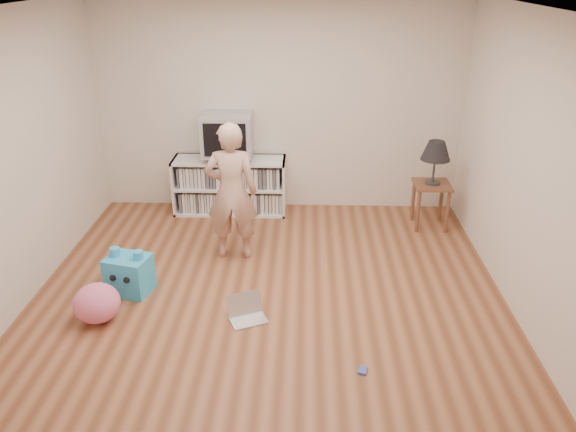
{
  "coord_description": "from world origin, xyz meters",
  "views": [
    {
      "loc": [
        0.34,
        -4.56,
        2.92
      ],
      "look_at": [
        0.18,
        0.4,
        0.67
      ],
      "focal_mm": 35.0,
      "sensor_mm": 36.0,
      "label": 1
    }
  ],
  "objects_px": {
    "side_table": "(431,194)",
    "person": "(232,192)",
    "crt_tv": "(228,134)",
    "plush_blue": "(129,274)",
    "plush_pink": "(97,303)",
    "laptop": "(246,312)",
    "dvd_deck": "(229,156)",
    "table_lamp": "(436,152)",
    "media_unit": "(230,185)"
  },
  "relations": [
    {
      "from": "laptop",
      "to": "plush_blue",
      "type": "bearing_deg",
      "value": 137.5
    },
    {
      "from": "media_unit",
      "to": "crt_tv",
      "type": "bearing_deg",
      "value": -90.0
    },
    {
      "from": "table_lamp",
      "to": "laptop",
      "type": "relative_size",
      "value": 1.32
    },
    {
      "from": "side_table",
      "to": "laptop",
      "type": "bearing_deg",
      "value": -135.1
    },
    {
      "from": "dvd_deck",
      "to": "crt_tv",
      "type": "relative_size",
      "value": 0.75
    },
    {
      "from": "media_unit",
      "to": "table_lamp",
      "type": "xyz_separation_m",
      "value": [
        2.44,
        -0.39,
        0.59
      ]
    },
    {
      "from": "side_table",
      "to": "media_unit",
      "type": "bearing_deg",
      "value": 171.03
    },
    {
      "from": "side_table",
      "to": "person",
      "type": "relative_size",
      "value": 0.37
    },
    {
      "from": "media_unit",
      "to": "plush_blue",
      "type": "bearing_deg",
      "value": -110.25
    },
    {
      "from": "media_unit",
      "to": "person",
      "type": "relative_size",
      "value": 0.94
    },
    {
      "from": "plush_pink",
      "to": "media_unit",
      "type": "bearing_deg",
      "value": 70.34
    },
    {
      "from": "dvd_deck",
      "to": "person",
      "type": "distance_m",
      "value": 1.21
    },
    {
      "from": "media_unit",
      "to": "side_table",
      "type": "bearing_deg",
      "value": -8.97
    },
    {
      "from": "table_lamp",
      "to": "person",
      "type": "xyz_separation_m",
      "value": [
        -2.26,
        -0.82,
        -0.2
      ]
    },
    {
      "from": "person",
      "to": "plush_pink",
      "type": "distance_m",
      "value": 1.74
    },
    {
      "from": "laptop",
      "to": "dvd_deck",
      "type": "bearing_deg",
      "value": 77.19
    },
    {
      "from": "side_table",
      "to": "table_lamp",
      "type": "bearing_deg",
      "value": 0.0
    },
    {
      "from": "side_table",
      "to": "plush_blue",
      "type": "bearing_deg",
      "value": -153.36
    },
    {
      "from": "crt_tv",
      "to": "dvd_deck",
      "type": "bearing_deg",
      "value": 90.0
    },
    {
      "from": "plush_pink",
      "to": "plush_blue",
      "type": "bearing_deg",
      "value": 72.82
    },
    {
      "from": "plush_blue",
      "to": "plush_pink",
      "type": "bearing_deg",
      "value": -93.09
    },
    {
      "from": "side_table",
      "to": "plush_blue",
      "type": "relative_size",
      "value": 1.2
    },
    {
      "from": "person",
      "to": "plush_pink",
      "type": "relative_size",
      "value": 3.62
    },
    {
      "from": "laptop",
      "to": "side_table",
      "type": "bearing_deg",
      "value": 21.62
    },
    {
      "from": "laptop",
      "to": "plush_pink",
      "type": "xyz_separation_m",
      "value": [
        -1.32,
        -0.08,
        0.11
      ]
    },
    {
      "from": "laptop",
      "to": "plush_pink",
      "type": "distance_m",
      "value": 1.32
    },
    {
      "from": "laptop",
      "to": "plush_blue",
      "type": "xyz_separation_m",
      "value": [
        -1.17,
        0.41,
        0.13
      ]
    },
    {
      "from": "table_lamp",
      "to": "person",
      "type": "height_order",
      "value": "person"
    },
    {
      "from": "plush_blue",
      "to": "media_unit",
      "type": "bearing_deg",
      "value": 83.84
    },
    {
      "from": "plush_pink",
      "to": "crt_tv",
      "type": "bearing_deg",
      "value": 70.2
    },
    {
      "from": "crt_tv",
      "to": "person",
      "type": "height_order",
      "value": "person"
    },
    {
      "from": "table_lamp",
      "to": "plush_blue",
      "type": "distance_m",
      "value": 3.63
    },
    {
      "from": "person",
      "to": "plush_blue",
      "type": "xyz_separation_m",
      "value": [
        -0.92,
        -0.77,
        -0.55
      ]
    },
    {
      "from": "person",
      "to": "laptop",
      "type": "bearing_deg",
      "value": 101.46
    },
    {
      "from": "media_unit",
      "to": "table_lamp",
      "type": "distance_m",
      "value": 2.54
    },
    {
      "from": "plush_blue",
      "to": "plush_pink",
      "type": "height_order",
      "value": "plush_blue"
    },
    {
      "from": "dvd_deck",
      "to": "person",
      "type": "xyz_separation_m",
      "value": [
        0.19,
        -1.19,
        0.01
      ]
    },
    {
      "from": "media_unit",
      "to": "crt_tv",
      "type": "relative_size",
      "value": 2.33
    },
    {
      "from": "media_unit",
      "to": "laptop",
      "type": "xyz_separation_m",
      "value": [
        0.44,
        -2.38,
        -0.29
      ]
    },
    {
      "from": "media_unit",
      "to": "plush_blue",
      "type": "height_order",
      "value": "media_unit"
    },
    {
      "from": "side_table",
      "to": "laptop",
      "type": "distance_m",
      "value": 2.85
    },
    {
      "from": "side_table",
      "to": "crt_tv",
      "type": "bearing_deg",
      "value": 171.47
    },
    {
      "from": "laptop",
      "to": "plush_blue",
      "type": "relative_size",
      "value": 0.85
    },
    {
      "from": "table_lamp",
      "to": "plush_pink",
      "type": "height_order",
      "value": "table_lamp"
    },
    {
      "from": "media_unit",
      "to": "side_table",
      "type": "xyz_separation_m",
      "value": [
        2.44,
        -0.39,
        0.07
      ]
    },
    {
      "from": "side_table",
      "to": "person",
      "type": "height_order",
      "value": "person"
    },
    {
      "from": "plush_blue",
      "to": "side_table",
      "type": "bearing_deg",
      "value": 40.74
    },
    {
      "from": "side_table",
      "to": "plush_blue",
      "type": "distance_m",
      "value": 3.56
    },
    {
      "from": "media_unit",
      "to": "table_lamp",
      "type": "relative_size",
      "value": 2.72
    },
    {
      "from": "side_table",
      "to": "dvd_deck",
      "type": "bearing_deg",
      "value": 171.39
    }
  ]
}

